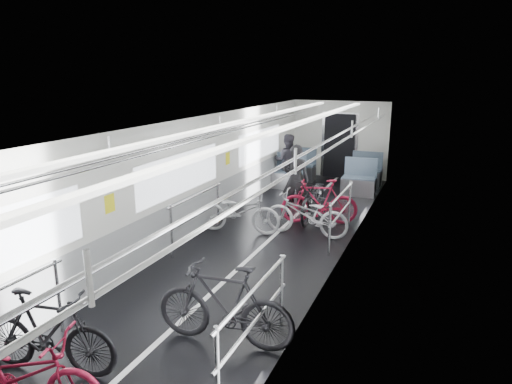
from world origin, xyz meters
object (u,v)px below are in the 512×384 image
person_standing (295,180)px  person_seated (287,161)px  bike_left_far (239,211)px  bike_aisle (314,198)px  bike_left_mid (48,332)px  bike_right_near (224,305)px  bike_left_near (19,374)px  bike_right_mid (306,214)px  bike_right_far (319,202)px

person_standing → person_seated: person_standing is taller
bike_left_far → bike_aisle: (1.19, 1.47, 0.03)m
bike_aisle → person_standing: person_standing is taller
bike_left_mid → person_seated: 9.11m
bike_right_near → person_seated: bearing=-171.4°
bike_left_near → bike_right_mid: bearing=-26.0°
bike_left_near → bike_aisle: bike_aisle is taller
bike_right_mid → bike_left_far: bearing=-75.2°
bike_right_far → person_standing: size_ratio=1.00×
person_seated → bike_right_far: bearing=106.5°
bike_right_far → bike_aisle: bike_right_far is taller
bike_left_near → bike_aisle: size_ratio=0.91×
bike_left_mid → bike_right_near: bearing=-62.0°
bike_left_mid → person_standing: person_standing is taller
bike_right_near → bike_right_far: 4.95m
bike_left_far → person_standing: (0.71, 1.57, 0.38)m
bike_left_mid → bike_right_near: (1.54, 1.23, 0.04)m
person_standing → bike_right_near: bearing=85.1°
bike_left_far → bike_right_far: bike_right_far is taller
bike_right_far → person_seated: (-1.73, 2.92, 0.27)m
bike_right_near → person_standing: (-0.82, 5.33, 0.31)m
bike_right_far → person_standing: 0.84m
bike_right_mid → bike_aisle: bearing=-171.6°
bike_right_near → bike_right_mid: bearing=177.8°
bike_left_far → bike_right_far: 1.83m
bike_left_near → bike_right_near: bearing=-50.5°
bike_left_mid → bike_right_far: 6.34m
bike_left_near → bike_right_mid: size_ratio=0.97×
bike_left_far → bike_right_mid: bearing=-84.1°
bike_right_mid → bike_right_far: size_ratio=1.04×
bike_left_far → person_standing: size_ratio=1.04×
bike_left_mid → person_standing: 6.61m
bike_right_mid → person_seated: person_seated is taller
bike_left_mid → bike_aisle: 6.57m
bike_left_mid → bike_right_far: bearing=-23.4°
bike_left_far → person_seated: person_seated is taller
bike_left_near → person_standing: bearing=-19.3°
bike_right_far → bike_left_far: bearing=-65.9°
bike_left_far → bike_right_far: (1.38, 1.19, 0.04)m
bike_right_near → bike_aisle: bike_right_near is taller
bike_left_mid → bike_left_far: bike_left_mid is taller
bike_left_near → bike_right_far: (1.14, 6.78, 0.06)m
bike_right_near → bike_left_far: bearing=-162.7°
bike_aisle → person_seated: (-1.54, 2.64, 0.28)m
bike_left_far → person_standing: bearing=-32.6°
bike_left_far → bike_aisle: bike_aisle is taller
bike_left_near → bike_right_near: (1.28, 1.83, 0.09)m
bike_right_near → person_seated: person_seated is taller
bike_right_far → person_seated: person_seated is taller
bike_left_far → bike_left_near: bearing=174.3°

